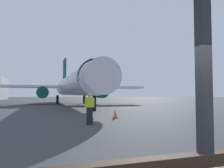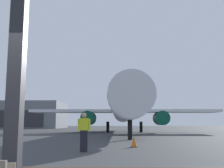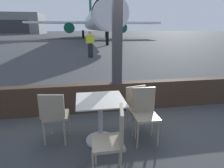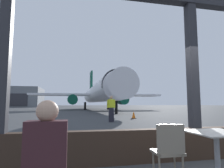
{
  "view_description": "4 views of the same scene",
  "coord_description": "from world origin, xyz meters",
  "px_view_note": "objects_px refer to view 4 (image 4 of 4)",
  "views": [
    {
      "loc": [
        -2.65,
        -2.99,
        1.66
      ],
      "look_at": [
        3.32,
        15.19,
        2.61
      ],
      "focal_mm": 34.19,
      "sensor_mm": 36.0,
      "label": 1
    },
    {
      "loc": [
        1.41,
        -3.7,
        1.25
      ],
      "look_at": [
        1.0,
        15.85,
        4.1
      ],
      "focal_mm": 43.66,
      "sensor_mm": 36.0,
      "label": 2
    },
    {
      "loc": [
        -0.81,
        -4.13,
        1.89
      ],
      "look_at": [
        -0.29,
        -1.07,
        0.97
      ],
      "focal_mm": 30.05,
      "sensor_mm": 36.0,
      "label": 3
    },
    {
      "loc": [
        -2.69,
        -3.86,
        1.2
      ],
      "look_at": [
        1.77,
        17.56,
        3.47
      ],
      "focal_mm": 30.7,
      "sensor_mm": 36.0,
      "label": 4
    }
  ],
  "objects_px": {
    "cafe_chair_aisle_right": "(169,148)",
    "seated_passenger": "(48,156)",
    "airplane": "(99,93)",
    "traffic_cone": "(134,115)",
    "ground_crew_worker": "(111,108)",
    "distant_hangar": "(12,97)",
    "dining_table": "(217,154)"
  },
  "relations": [
    {
      "from": "dining_table",
      "to": "cafe_chair_aisle_right",
      "type": "distance_m",
      "value": 0.77
    },
    {
      "from": "dining_table",
      "to": "cafe_chair_aisle_right",
      "type": "height_order",
      "value": "cafe_chair_aisle_right"
    },
    {
      "from": "cafe_chair_aisle_right",
      "to": "distant_hangar",
      "type": "xyz_separation_m",
      "value": [
        -23.02,
        73.78,
        2.99
      ]
    },
    {
      "from": "airplane",
      "to": "cafe_chair_aisle_right",
      "type": "bearing_deg",
      "value": -96.15
    },
    {
      "from": "dining_table",
      "to": "traffic_cone",
      "type": "relative_size",
      "value": 1.32
    },
    {
      "from": "airplane",
      "to": "ground_crew_worker",
      "type": "relative_size",
      "value": 20.9
    },
    {
      "from": "dining_table",
      "to": "traffic_cone",
      "type": "height_order",
      "value": "dining_table"
    },
    {
      "from": "airplane",
      "to": "traffic_cone",
      "type": "xyz_separation_m",
      "value": [
        -0.09,
        -21.36,
        -3.0
      ]
    },
    {
      "from": "distant_hangar",
      "to": "dining_table",
      "type": "bearing_deg",
      "value": -72.16
    },
    {
      "from": "cafe_chair_aisle_right",
      "to": "airplane",
      "type": "distance_m",
      "value": 34.13
    },
    {
      "from": "seated_passenger",
      "to": "distant_hangar",
      "type": "bearing_deg",
      "value": 106.04
    },
    {
      "from": "seated_passenger",
      "to": "traffic_cone",
      "type": "distance_m",
      "value": 14.05
    },
    {
      "from": "traffic_cone",
      "to": "cafe_chair_aisle_right",
      "type": "bearing_deg",
      "value": -105.93
    },
    {
      "from": "ground_crew_worker",
      "to": "traffic_cone",
      "type": "height_order",
      "value": "ground_crew_worker"
    },
    {
      "from": "airplane",
      "to": "distant_hangar",
      "type": "distance_m",
      "value": 48.03
    },
    {
      "from": "airplane",
      "to": "distant_hangar",
      "type": "height_order",
      "value": "airplane"
    },
    {
      "from": "dining_table",
      "to": "distant_hangar",
      "type": "bearing_deg",
      "value": 107.84
    },
    {
      "from": "cafe_chair_aisle_right",
      "to": "seated_passenger",
      "type": "xyz_separation_m",
      "value": [
        -1.64,
        -0.58,
        0.13
      ]
    },
    {
      "from": "dining_table",
      "to": "distant_hangar",
      "type": "relative_size",
      "value": 0.04
    },
    {
      "from": "ground_crew_worker",
      "to": "traffic_cone",
      "type": "relative_size",
      "value": 2.94
    },
    {
      "from": "dining_table",
      "to": "distant_hangar",
      "type": "distance_m",
      "value": 77.65
    },
    {
      "from": "dining_table",
      "to": "cafe_chair_aisle_right",
      "type": "bearing_deg",
      "value": 174.22
    },
    {
      "from": "ground_crew_worker",
      "to": "traffic_cone",
      "type": "bearing_deg",
      "value": 46.8
    },
    {
      "from": "seated_passenger",
      "to": "traffic_cone",
      "type": "relative_size",
      "value": 2.1
    },
    {
      "from": "cafe_chair_aisle_right",
      "to": "airplane",
      "type": "xyz_separation_m",
      "value": [
        3.65,
        33.83,
        2.73
      ]
    },
    {
      "from": "airplane",
      "to": "distant_hangar",
      "type": "bearing_deg",
      "value": 123.72
    },
    {
      "from": "distant_hangar",
      "to": "traffic_cone",
      "type": "bearing_deg",
      "value": -66.56
    },
    {
      "from": "cafe_chair_aisle_right",
      "to": "distant_hangar",
      "type": "bearing_deg",
      "value": 107.33
    },
    {
      "from": "airplane",
      "to": "ground_crew_worker",
      "type": "bearing_deg",
      "value": -95.94
    },
    {
      "from": "cafe_chair_aisle_right",
      "to": "dining_table",
      "type": "bearing_deg",
      "value": -5.78
    },
    {
      "from": "cafe_chair_aisle_right",
      "to": "ground_crew_worker",
      "type": "height_order",
      "value": "ground_crew_worker"
    },
    {
      "from": "airplane",
      "to": "traffic_cone",
      "type": "distance_m",
      "value": 21.57
    }
  ]
}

